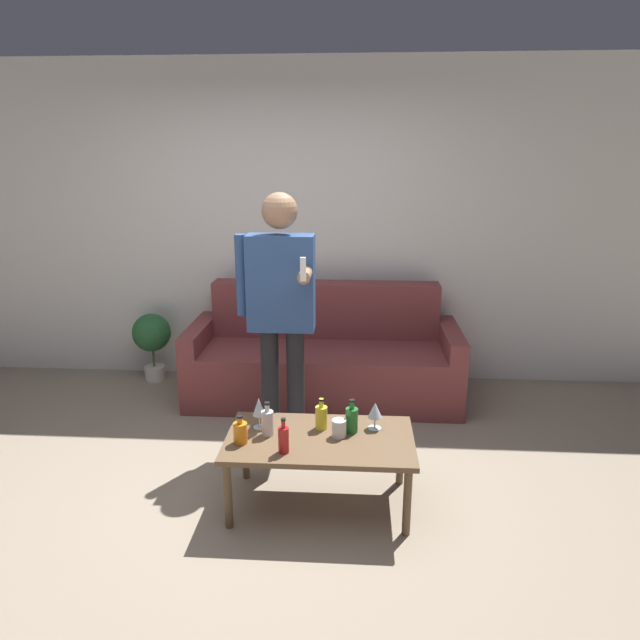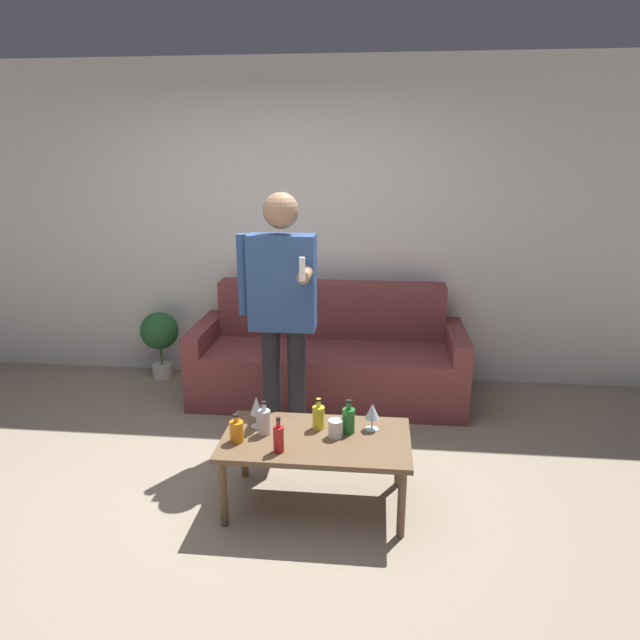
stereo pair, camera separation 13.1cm
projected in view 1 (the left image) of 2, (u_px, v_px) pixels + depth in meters
ground_plane at (242, 510)px, 3.24m from camera, size 16.00×16.00×0.00m
wall_back at (284, 226)px, 4.88m from camera, size 8.00×0.06×2.70m
couch at (324, 359)px, 4.69m from camera, size 2.17×0.82×0.91m
coffee_table at (320, 444)px, 3.19m from camera, size 1.05×0.59×0.42m
bottle_orange at (321, 417)px, 3.27m from camera, size 0.07×0.07×0.18m
bottle_green at (240, 432)px, 3.10m from camera, size 0.08×0.08×0.16m
bottle_dark at (352, 419)px, 3.22m from camera, size 0.07×0.07×0.20m
bottle_yellow at (267, 422)px, 3.19m from camera, size 0.07×0.07×0.20m
bottle_red at (284, 439)px, 3.00m from camera, size 0.06×0.06×0.20m
wine_glass_near at (259, 408)px, 3.25m from camera, size 0.07×0.07×0.19m
wine_glass_far at (375, 411)px, 3.25m from camera, size 0.08×0.08×0.16m
cup_on_table at (339, 428)px, 3.18m from camera, size 0.08×0.08×0.10m
person_standing_front at (281, 302)px, 3.71m from camera, size 0.51×0.44×1.72m
potted_plant at (152, 337)px, 4.99m from camera, size 0.33×0.33×0.61m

